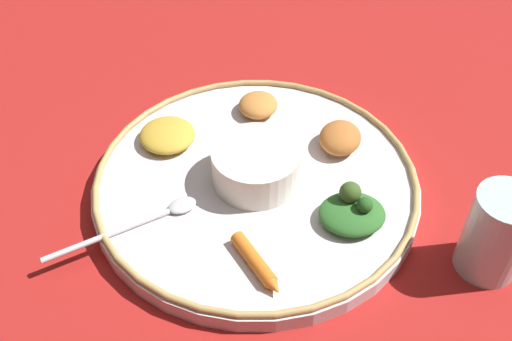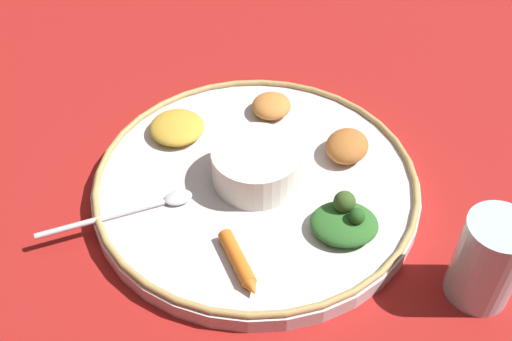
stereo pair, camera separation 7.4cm
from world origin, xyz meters
name	(u,v)px [view 1 (the left image)]	position (x,y,z in m)	size (l,w,h in m)	color
ground_plane	(256,191)	(0.00, 0.00, 0.00)	(2.40, 2.40, 0.00)	maroon
platter	(256,185)	(0.00, 0.00, 0.01)	(0.40, 0.40, 0.02)	silver
platter_rim	(256,177)	(0.00, 0.00, 0.02)	(0.40, 0.40, 0.01)	tan
center_bowl	(256,165)	(0.00, 0.00, 0.05)	(0.11, 0.11, 0.05)	silver
spoon	(146,220)	(-0.14, -0.03, 0.03)	(0.18, 0.05, 0.01)	silver
greens_pile	(352,211)	(0.09, -0.09, 0.04)	(0.09, 0.08, 0.04)	#2D6628
carrot_near_spoon	(256,263)	(-0.04, -0.13, 0.03)	(0.04, 0.09, 0.02)	orange
mound_chickpea	(340,138)	(0.12, 0.03, 0.04)	(0.06, 0.05, 0.03)	#B2662D
mound_squash	(258,105)	(0.04, 0.12, 0.03)	(0.05, 0.05, 0.02)	#C67A38
mound_lentil_yellow	(167,135)	(-0.09, 0.10, 0.03)	(0.07, 0.07, 0.02)	gold
drinking_glass	(495,238)	(0.21, -0.18, 0.05)	(0.07, 0.07, 0.11)	silver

